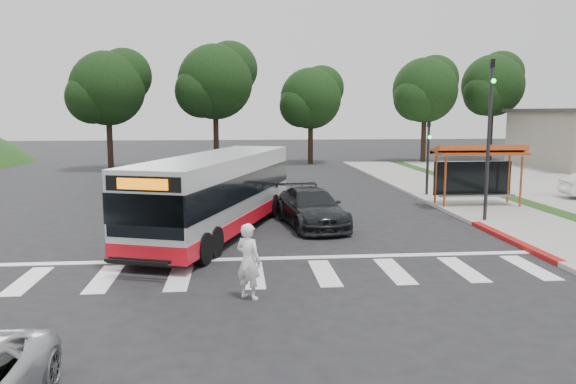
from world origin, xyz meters
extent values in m
plane|color=black|center=(0.00, 0.00, 0.00)|extent=(140.00, 140.00, 0.00)
cube|color=gray|center=(11.00, 8.00, 0.06)|extent=(4.00, 40.00, 0.12)
cube|color=#9E9991|center=(9.00, 8.00, 0.07)|extent=(0.30, 40.00, 0.15)
cube|color=maroon|center=(9.00, -2.00, 0.08)|extent=(0.32, 6.00, 0.15)
cube|color=silver|center=(0.00, -5.00, 0.01)|extent=(18.00, 2.60, 0.01)
cylinder|color=#A7451B|center=(9.00, 4.40, 1.27)|extent=(0.10, 0.10, 2.30)
cylinder|color=#A7451B|center=(12.60, 4.40, 1.27)|extent=(0.10, 0.10, 2.30)
cylinder|color=#A7451B|center=(9.00, 5.60, 1.27)|extent=(0.10, 0.10, 2.30)
cylinder|color=#A7451B|center=(12.60, 5.60, 1.27)|extent=(0.10, 0.10, 2.30)
cube|color=#A7451B|center=(10.80, 5.00, 2.57)|extent=(4.20, 1.60, 0.12)
cube|color=#A7451B|center=(10.80, 5.05, 2.72)|extent=(4.20, 1.32, 0.51)
cube|color=black|center=(10.80, 5.60, 1.32)|extent=(3.80, 0.06, 1.60)
cube|color=gray|center=(10.80, 5.00, 0.57)|extent=(3.60, 0.40, 0.08)
cylinder|color=black|center=(9.60, 1.50, 3.25)|extent=(0.14, 0.14, 6.50)
imported|color=black|center=(9.60, 1.50, 6.00)|extent=(0.16, 0.20, 1.00)
sphere|color=#19E533|center=(9.60, 1.32, 5.65)|extent=(0.18, 0.18, 0.18)
cylinder|color=black|center=(9.60, 8.50, 2.00)|extent=(0.14, 0.14, 4.00)
imported|color=black|center=(9.60, 8.50, 3.50)|extent=(0.16, 0.20, 1.00)
sphere|color=#19E533|center=(9.60, 8.32, 3.15)|extent=(0.18, 0.18, 0.18)
cylinder|color=black|center=(16.00, 28.00, 2.30)|extent=(0.44, 0.44, 4.40)
sphere|color=black|center=(16.00, 28.00, 6.30)|extent=(5.60, 5.60, 5.60)
sphere|color=black|center=(17.12, 28.84, 7.30)|extent=(4.20, 4.20, 4.20)
sphere|color=black|center=(15.02, 27.30, 5.60)|extent=(3.92, 3.92, 3.92)
cylinder|color=black|center=(23.00, 30.00, 2.42)|extent=(0.44, 0.44, 4.84)
sphere|color=black|center=(23.00, 30.00, 6.82)|extent=(5.60, 5.60, 5.60)
sphere|color=black|center=(24.12, 30.84, 7.92)|extent=(4.20, 4.20, 4.20)
sphere|color=black|center=(22.02, 29.30, 6.05)|extent=(3.92, 3.92, 3.92)
cylinder|color=black|center=(-2.00, 26.00, 2.42)|extent=(0.44, 0.44, 4.84)
sphere|color=black|center=(-2.00, 26.00, 6.82)|extent=(6.00, 6.00, 6.00)
sphere|color=black|center=(-0.80, 26.90, 7.92)|extent=(4.50, 4.50, 4.50)
sphere|color=black|center=(-3.05, 25.25, 6.05)|extent=(4.20, 4.20, 4.20)
cylinder|color=black|center=(6.00, 28.00, 1.98)|extent=(0.44, 0.44, 3.96)
sphere|color=black|center=(6.00, 28.00, 5.58)|extent=(5.20, 5.20, 5.20)
sphere|color=black|center=(7.04, 28.78, 6.48)|extent=(3.90, 3.90, 3.90)
sphere|color=black|center=(5.09, 27.35, 4.95)|extent=(3.64, 3.64, 3.64)
cylinder|color=black|center=(-10.00, 24.00, 2.20)|extent=(0.44, 0.44, 4.40)
sphere|color=black|center=(-10.00, 24.00, 6.20)|extent=(5.60, 5.60, 5.60)
sphere|color=black|center=(-8.88, 24.84, 7.20)|extent=(4.20, 4.20, 4.20)
sphere|color=black|center=(-10.98, 23.30, 5.50)|extent=(3.92, 3.92, 3.92)
imported|color=white|center=(-0.16, -6.95, 0.92)|extent=(0.80, 0.76, 1.85)
imported|color=black|center=(2.50, 1.46, 0.73)|extent=(2.74, 5.29, 1.47)
camera|label=1|loc=(-0.43, -20.02, 4.47)|focal=35.00mm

